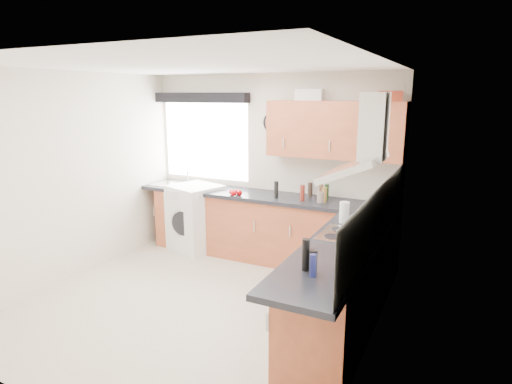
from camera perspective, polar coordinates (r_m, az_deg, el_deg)
The scene contains 35 objects.
ground_plane at distance 4.86m, azimuth -7.33°, elevation -14.52°, with size 3.60×3.60×0.00m, color beige.
ceiling at distance 4.32m, azimuth -8.33°, elevation 16.36°, with size 3.60×3.60×0.02m, color white.
wall_back at distance 5.97m, azimuth 1.89°, elevation 3.49°, with size 3.60×0.02×2.50m, color silver.
wall_front at distance 3.16m, azimuth -26.43°, elevation -6.63°, with size 3.60×0.02×2.50m, color silver.
wall_left at distance 5.62m, azimuth -23.23°, elevation 1.82°, with size 0.02×3.60×2.50m, color silver.
wall_right at distance 3.75m, azimuth 15.70°, elevation -2.76°, with size 0.02×3.60×2.50m, color silver.
window at distance 6.42m, azimuth -6.75°, elevation 6.78°, with size 1.40×0.02×1.10m, color white.
window_blind at distance 6.31m, azimuth -7.36°, elevation 12.39°, with size 1.50×0.18×0.14m, color black.
splashback at distance 4.06m, azimuth 16.30°, elevation -2.64°, with size 0.01×3.00×0.54m, color white.
base_cab_back at distance 5.95m, azimuth -0.21°, elevation -4.67°, with size 3.00×0.58×0.86m, color #A04C2D.
base_cab_corner at distance 5.46m, azimuth 15.07°, elevation -6.80°, with size 0.60×0.60×0.86m, color #A04C2D.
base_cab_right at distance 4.23m, azimuth 11.45°, elevation -12.56°, with size 0.58×2.10×0.86m, color #A04C2D.
worktop_back at distance 5.78m, azimuth 0.63°, elevation -0.53°, with size 3.60×0.62×0.05m, color black.
worktop_right at distance 3.92m, azimuth 11.03°, elevation -7.41°, with size 0.62×2.42×0.05m, color black.
sink at distance 6.44m, azimuth -10.11°, elevation 1.27°, with size 0.84×0.46×0.10m, color #BABCBD, non-canonical shape.
oven at distance 4.37m, azimuth 11.84°, elevation -11.80°, with size 0.56×0.58×0.85m, color black.
hob_plate at distance 4.19m, azimuth 12.16°, elevation -5.68°, with size 0.52×0.52×0.01m, color #BABCBD.
extractor_hood at distance 3.98m, azimuth 14.14°, elevation 5.87°, with size 0.52×0.78×0.66m, color #BABCBD, non-canonical shape.
upper_cabinets at distance 5.41m, azimuth 10.44°, elevation 8.17°, with size 1.70×0.35×0.70m, color #A04C2D.
washing_machine at distance 6.29m, azimuth -8.04°, elevation -3.40°, with size 0.65×0.63×0.95m, color white.
wall_clock at distance 5.84m, azimuth 2.22°, elevation 9.22°, with size 0.28×0.28×0.04m, color black.
casserole at distance 5.60m, azimuth 7.20°, elevation 12.74°, with size 0.34×0.24×0.14m, color white.
storage_box at distance 5.15m, azimuth 17.41°, elevation 12.10°, with size 0.25×0.21×0.12m, color #99301C.
utensil_pot at distance 5.39m, azimuth 8.64°, elevation -0.64°, with size 0.10×0.10×0.14m, color gray.
kitchen_roll at distance 4.58m, azimuth 11.70°, elevation -2.67°, with size 0.10×0.10×0.22m, color white.
tomato_cluster at distance 5.71m, azimuth -2.74°, elevation -0.06°, with size 0.16×0.16×0.07m, color #AD0107, non-canonical shape.
jar_0 at distance 5.56m, azimuth 9.40°, elevation 0.04°, with size 0.05×0.05×0.19m, color #173B15.
jar_1 at distance 5.54m, azimuth 2.71°, elevation 0.30°, with size 0.05×0.05×0.22m, color black.
jar_2 at distance 5.69m, azimuth 7.23°, elevation 0.35°, with size 0.06×0.06×0.18m, color #36281E.
jar_3 at distance 5.51m, azimuth 9.01°, elevation -0.43°, with size 0.06×0.06×0.12m, color #1B5281.
jar_4 at distance 5.38m, azimuth 9.11°, elevation -0.38°, with size 0.06×0.06×0.19m, color olive.
jar_5 at distance 5.42m, azimuth 6.20°, elevation -0.15°, with size 0.06×0.06×0.20m, color maroon.
bottle_0 at distance 3.29m, azimuth 7.63°, elevation -9.15°, with size 0.06×0.06×0.18m, color black.
bottle_1 at distance 3.32m, azimuth 6.65°, elevation -8.31°, with size 0.06×0.06×0.25m, color black.
bottle_2 at distance 3.23m, azimuth 7.61°, elevation -9.69°, with size 0.05×0.05×0.18m, color navy.
Camera 1 is at (2.43, -3.56, 2.24)m, focal length 30.00 mm.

